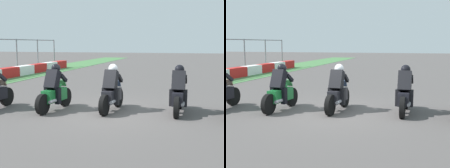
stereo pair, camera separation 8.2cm
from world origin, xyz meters
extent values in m
plane|color=#524D4B|center=(0.00, 0.00, 0.00)|extent=(120.00, 120.00, 0.00)
cube|color=red|center=(7.67, 8.78, 0.32)|extent=(1.88, 0.60, 0.64)
cube|color=white|center=(9.58, 8.78, 0.32)|extent=(1.88, 0.60, 0.64)
cube|color=red|center=(11.50, 8.78, 0.32)|extent=(1.88, 0.60, 0.64)
cube|color=white|center=(13.42, 8.78, 0.32)|extent=(1.88, 0.60, 0.64)
cube|color=red|center=(15.33, 8.78, 0.32)|extent=(1.88, 0.60, 0.64)
cylinder|color=slate|center=(10.89, 10.08, 1.24)|extent=(0.10, 0.10, 2.48)
cylinder|color=slate|center=(14.00, 10.08, 1.24)|extent=(0.10, 0.10, 2.48)
cylinder|color=slate|center=(17.11, 10.08, 1.24)|extent=(0.10, 0.10, 2.48)
cylinder|color=black|center=(1.20, -2.11, 0.32)|extent=(0.64, 0.15, 0.64)
cylinder|color=black|center=(-0.20, -2.08, 0.32)|extent=(0.64, 0.15, 0.64)
cube|color=black|center=(0.50, -2.10, 0.50)|extent=(1.11, 0.34, 0.40)
ellipsoid|color=black|center=(0.60, -2.10, 0.80)|extent=(0.49, 0.31, 0.24)
cube|color=red|center=(-0.01, -2.09, 0.52)|extent=(0.06, 0.16, 0.08)
cylinder|color=#A5A5AD|center=(0.14, -2.25, 0.37)|extent=(0.42, 0.11, 0.10)
cube|color=black|center=(0.40, -2.09, 1.02)|extent=(0.49, 0.41, 0.66)
sphere|color=black|center=(0.62, -2.10, 1.36)|extent=(0.31, 0.31, 0.30)
cube|color=#357B56|center=(1.00, -2.11, 0.84)|extent=(0.16, 0.26, 0.23)
cube|color=black|center=(0.38, -1.89, 0.50)|extent=(0.18, 0.14, 0.52)
cube|color=black|center=(0.37, -2.29, 0.50)|extent=(0.18, 0.14, 0.52)
cube|color=black|center=(0.78, -1.92, 1.04)|extent=(0.39, 0.11, 0.31)
cube|color=black|center=(0.77, -2.28, 1.04)|extent=(0.39, 0.11, 0.31)
cylinder|color=black|center=(0.95, -0.06, 0.32)|extent=(0.65, 0.18, 0.64)
cylinder|color=black|center=(-0.45, 0.04, 0.32)|extent=(0.65, 0.18, 0.64)
cube|color=black|center=(0.25, -0.01, 0.50)|extent=(1.12, 0.40, 0.40)
ellipsoid|color=black|center=(0.35, -0.02, 0.80)|extent=(0.50, 0.33, 0.24)
cube|color=red|center=(-0.26, 0.03, 0.52)|extent=(0.07, 0.16, 0.08)
cylinder|color=#A5A5AD|center=(-0.11, -0.14, 0.37)|extent=(0.43, 0.13, 0.10)
cube|color=black|center=(0.15, 0.00, 1.02)|extent=(0.51, 0.43, 0.66)
sphere|color=silver|center=(0.37, -0.02, 1.36)|extent=(0.32, 0.32, 0.30)
cube|color=slate|center=(0.75, -0.04, 0.84)|extent=(0.17, 0.27, 0.23)
cube|color=black|center=(0.15, 0.20, 0.50)|extent=(0.19, 0.15, 0.52)
cube|color=black|center=(0.12, -0.20, 0.50)|extent=(0.19, 0.15, 0.52)
cube|color=black|center=(0.54, 0.15, 1.04)|extent=(0.39, 0.13, 0.31)
cube|color=black|center=(0.52, -0.21, 1.04)|extent=(0.39, 0.13, 0.31)
cylinder|color=black|center=(0.58, 1.75, 0.32)|extent=(0.65, 0.20, 0.64)
cylinder|color=black|center=(-0.81, 1.89, 0.32)|extent=(0.65, 0.20, 0.64)
cube|color=#196C30|center=(-0.12, 1.82, 0.50)|extent=(1.13, 0.43, 0.40)
ellipsoid|color=#196C30|center=(-0.02, 1.81, 0.80)|extent=(0.51, 0.35, 0.24)
cube|color=red|center=(-0.62, 1.87, 0.52)|extent=(0.08, 0.17, 0.08)
cylinder|color=#A5A5AD|center=(-0.48, 1.70, 0.37)|extent=(0.43, 0.14, 0.10)
cube|color=black|center=(-0.22, 1.83, 1.02)|extent=(0.52, 0.45, 0.66)
sphere|color=black|center=(0.00, 1.81, 1.36)|extent=(0.33, 0.33, 0.30)
cube|color=#499057|center=(0.38, 1.77, 0.84)|extent=(0.18, 0.27, 0.23)
cube|color=black|center=(-0.22, 2.03, 0.50)|extent=(0.19, 0.16, 0.52)
cube|color=black|center=(-0.26, 1.64, 0.50)|extent=(0.19, 0.16, 0.52)
cube|color=black|center=(0.18, 1.97, 1.04)|extent=(0.39, 0.14, 0.31)
cube|color=black|center=(0.14, 1.62, 1.04)|extent=(0.39, 0.14, 0.31)
cylinder|color=black|center=(0.14, 3.78, 0.32)|extent=(0.65, 0.17, 0.64)
cube|color=#7C634E|center=(-0.06, 3.79, 0.84)|extent=(0.17, 0.27, 0.23)
cube|color=black|center=(-0.29, 3.62, 1.04)|extent=(0.39, 0.12, 0.31)
camera|label=1|loc=(-9.13, -2.54, 2.17)|focal=49.24mm
camera|label=2|loc=(-9.11, -2.61, 2.17)|focal=49.24mm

